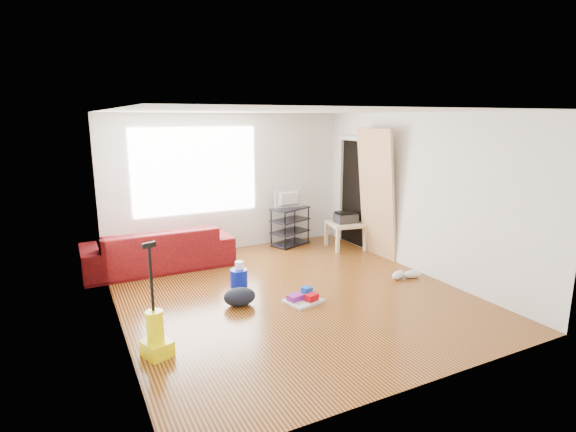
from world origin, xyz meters
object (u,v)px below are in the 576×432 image
side_table (346,227)px  sofa (160,268)px  vacuum (156,335)px  tv_stand (290,226)px  cleaning_tray (303,298)px  bucket (239,286)px  backpack (240,305)px

side_table → sofa: bearing=173.1°
vacuum → side_table: bearing=11.7°
tv_stand → vacuum: 4.37m
tv_stand → side_table: 1.07m
side_table → cleaning_tray: (-1.93, -1.87, -0.37)m
bucket → cleaning_tray: size_ratio=0.47×
bucket → side_table: bearing=20.5°
side_table → vacuum: vacuum is taller
sofa → vacuum: bearing=78.2°
side_table → vacuum: size_ratio=0.58×
backpack → vacuum: size_ratio=0.35×
side_table → vacuum: (-3.95, -2.38, -0.19)m
backpack → bucket: bearing=76.4°
tv_stand → bucket: bearing=-156.7°
sofa → tv_stand: (2.54, 0.27, 0.38)m
vacuum → sofa: bearing=58.9°
cleaning_tray → backpack: 0.85m
bucket → vacuum: vacuum is taller
sofa → tv_stand: size_ratio=2.82×
side_table → bucket: bearing=-159.5°
side_table → bucket: size_ratio=2.79×
backpack → cleaning_tray: bearing=-13.5°
bucket → vacuum: bearing=-135.3°
bucket → backpack: 0.69m
bucket → backpack: size_ratio=0.59×
vacuum → backpack: bearing=13.8°
sofa → side_table: 3.42m
tv_stand → sofa: bearing=165.4°
tv_stand → cleaning_tray: 2.79m
sofa → bucket: (0.88, -1.34, 0.00)m
cleaning_tray → sofa: bearing=122.3°
cleaning_tray → backpack: size_ratio=1.25×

